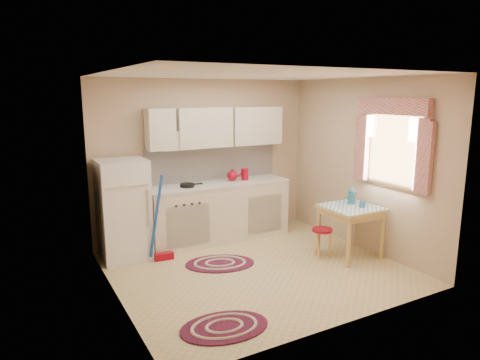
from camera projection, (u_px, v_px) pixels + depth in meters
name	position (u px, v px, depth m)	size (l,w,h in m)	color
room_shell	(259.00, 146.00, 5.61)	(3.64, 3.60, 2.52)	#CDBD83
fridge	(123.00, 210.00, 5.92)	(0.65, 0.60, 1.40)	white
broom	(163.00, 218.00, 5.85)	(0.28, 0.12, 1.20)	#1B4DAD
base_cabinets	(218.00, 213.00, 6.72)	(2.25, 0.60, 0.88)	beige
countertop	(218.00, 184.00, 6.63)	(2.27, 0.62, 0.04)	silver
frying_pan	(187.00, 185.00, 6.32)	(0.21, 0.21, 0.05)	black
red_kettle	(232.00, 176.00, 6.72)	(0.18, 0.16, 0.18)	maroon
red_canister	(245.00, 175.00, 6.83)	(0.11, 0.11, 0.16)	maroon
table	(350.00, 232.00, 6.05)	(0.72, 0.72, 0.72)	#DCBD6E
stool	(322.00, 243.00, 6.02)	(0.29, 0.29, 0.42)	maroon
coffee_pot	(352.00, 195.00, 6.10)	(0.13, 0.11, 0.26)	#2A6A80
mug	(362.00, 204.00, 5.93)	(0.09, 0.09, 0.10)	#2A6A80
rug_center	(220.00, 263.00, 5.81)	(0.94, 0.63, 0.02)	maroon
rug_left	(224.00, 327.00, 4.23)	(0.90, 0.60, 0.02)	maroon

